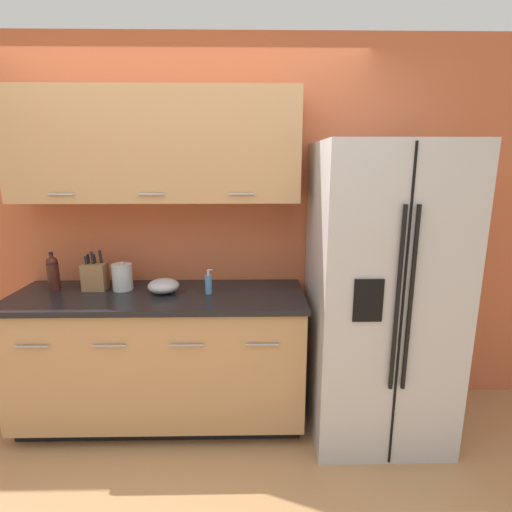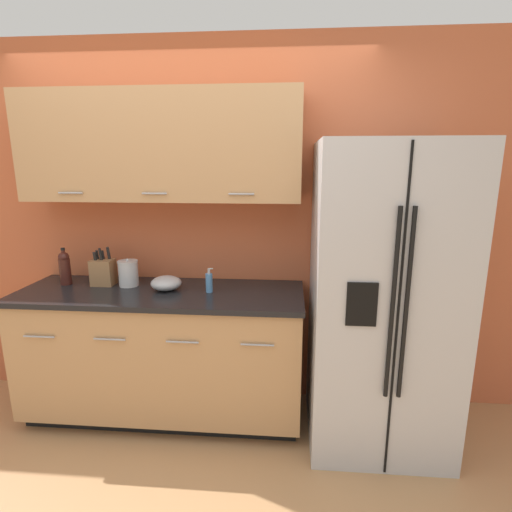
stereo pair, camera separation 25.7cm
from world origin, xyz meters
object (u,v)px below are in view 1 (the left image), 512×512
object	(u,v)px
steel_canister	(122,277)
wine_bottle	(53,273)
refrigerator	(379,294)
mixing_bowl	(164,286)
knife_block	(95,276)
soap_dispenser	(208,284)

from	to	relation	value
steel_canister	wine_bottle	bearing A→B (deg)	-179.23
refrigerator	steel_canister	size ratio (longest dim) A/B	9.74
mixing_bowl	refrigerator	bearing A→B (deg)	-3.88
refrigerator	mixing_bowl	world-z (taller)	refrigerator
refrigerator	steel_canister	distance (m)	1.70
wine_bottle	mixing_bowl	bearing A→B (deg)	-5.08
knife_block	wine_bottle	world-z (taller)	knife_block
steel_canister	mixing_bowl	xyz separation A→B (m)	(0.29, -0.07, -0.04)
steel_canister	mixing_bowl	distance (m)	0.30
soap_dispenser	mixing_bowl	xyz separation A→B (m)	(-0.30, 0.02, -0.02)
refrigerator	soap_dispenser	xyz separation A→B (m)	(-1.10, 0.07, 0.05)
knife_block	soap_dispenser	distance (m)	0.78
refrigerator	wine_bottle	distance (m)	2.15
knife_block	steel_canister	distance (m)	0.18
refrigerator	mixing_bowl	distance (m)	1.40
wine_bottle	soap_dispenser	size ratio (longest dim) A/B	1.60
knife_block	mixing_bowl	distance (m)	0.48
knife_block	wine_bottle	size ratio (longest dim) A/B	1.03
wine_bottle	mixing_bowl	size ratio (longest dim) A/B	1.28
wine_bottle	soap_dispenser	distance (m)	1.05
refrigerator	soap_dispenser	size ratio (longest dim) A/B	11.53
refrigerator	knife_block	distance (m)	1.88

